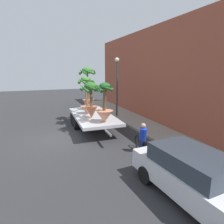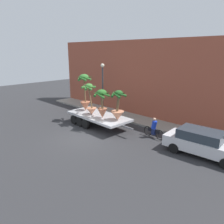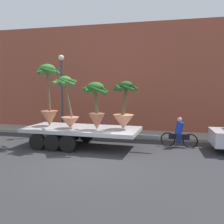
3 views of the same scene
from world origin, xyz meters
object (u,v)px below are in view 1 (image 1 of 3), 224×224
at_px(potted_palm_rear, 86,97).
at_px(potted_palm_middle, 91,99).
at_px(flatbed_trailer, 92,117).
at_px(potted_palm_extra, 104,107).
at_px(cyclist, 143,140).
at_px(parked_car, 195,176).
at_px(street_lamp, 117,79).
at_px(potted_palm_front, 88,89).

distance_m(potted_palm_rear, potted_palm_middle, 1.48).
distance_m(flatbed_trailer, potted_palm_extra, 2.63).
bearing_deg(potted_palm_extra, potted_palm_rear, -172.02).
distance_m(potted_palm_middle, cyclist, 4.46).
xyz_separation_m(parked_car, street_lamp, (-10.85, 1.97, 2.40)).
xyz_separation_m(potted_palm_rear, cyclist, (5.38, 1.44, -1.50)).
bearing_deg(potted_palm_front, cyclist, 8.25).
distance_m(potted_palm_rear, potted_palm_extra, 2.79).
bearing_deg(street_lamp, potted_palm_rear, -60.13).
xyz_separation_m(flatbed_trailer, potted_palm_middle, (1.11, -0.34, 1.45)).
distance_m(potted_palm_rear, street_lamp, 3.71).
distance_m(potted_palm_extra, street_lamp, 5.43).
xyz_separation_m(cyclist, parked_car, (3.70, -0.33, 0.16)).
xyz_separation_m(potted_palm_middle, potted_palm_front, (-2.77, 0.52, 0.34)).
relative_size(potted_palm_middle, street_lamp, 0.47).
bearing_deg(potted_palm_rear, cyclist, 14.97).
relative_size(potted_palm_rear, street_lamp, 0.54).
xyz_separation_m(potted_palm_rear, potted_palm_middle, (1.48, -0.05, 0.05)).
bearing_deg(flatbed_trailer, potted_palm_middle, -16.95).
bearing_deg(potted_palm_middle, parked_car, 8.63).
bearing_deg(cyclist, flatbed_trailer, -167.07).
height_order(potted_palm_front, parked_car, potted_palm_front).
height_order(potted_palm_extra, parked_car, potted_palm_extra).
height_order(potted_palm_rear, cyclist, potted_palm_rear).
bearing_deg(potted_palm_extra, parked_car, 6.49).
distance_m(flatbed_trailer, cyclist, 5.15).
bearing_deg(cyclist, parked_car, -5.16).
xyz_separation_m(flatbed_trailer, potted_palm_extra, (2.38, 0.10, 1.11)).
height_order(flatbed_trailer, street_lamp, street_lamp).
height_order(potted_palm_front, potted_palm_extra, potted_palm_front).
bearing_deg(cyclist, potted_palm_extra, -158.19).
bearing_deg(potted_palm_rear, flatbed_trailer, 38.00).
bearing_deg(potted_palm_middle, street_lamp, 136.05).
bearing_deg(parked_car, potted_palm_extra, -173.51).
bearing_deg(potted_palm_middle, potted_palm_extra, 18.83).
xyz_separation_m(potted_palm_extra, street_lamp, (-4.52, 2.69, 1.35)).
relative_size(potted_palm_rear, cyclist, 1.41).
xyz_separation_m(potted_palm_middle, potted_palm_extra, (1.27, 0.43, -0.34)).
xyz_separation_m(flatbed_trailer, street_lamp, (-2.14, 2.79, 2.46)).
distance_m(potted_palm_rear, potted_palm_front, 1.43).
relative_size(cyclist, parked_car, 0.39).
distance_m(potted_palm_front, street_lamp, 2.74).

